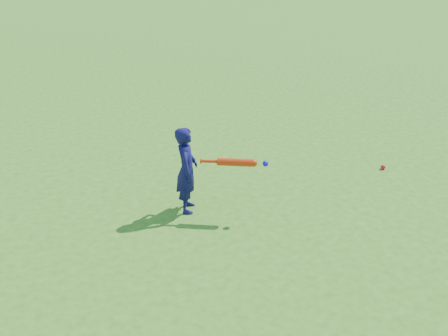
{
  "coord_description": "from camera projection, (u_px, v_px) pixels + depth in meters",
  "views": [
    {
      "loc": [
        -1.14,
        -5.77,
        3.51
      ],
      "look_at": [
        0.3,
        -0.01,
        0.66
      ],
      "focal_mm": 40.0,
      "sensor_mm": 36.0,
      "label": 1
    }
  ],
  "objects": [
    {
      "name": "child",
      "position": [
        187.0,
        170.0,
        6.65
      ],
      "size": [
        0.38,
        0.49,
        1.21
      ],
      "primitive_type": "imported",
      "rotation": [
        0.0,
        0.0,
        1.34
      ],
      "color": "#13104B",
      "rests_on": "ground"
    },
    {
      "name": "bat_swing",
      "position": [
        238.0,
        162.0,
        6.47
      ],
      "size": [
        0.85,
        0.35,
        0.1
      ],
      "rotation": [
        0.0,
        0.0,
        -0.34
      ],
      "color": "red",
      "rests_on": "ground"
    },
    {
      "name": "ground",
      "position": [
        202.0,
        213.0,
        6.81
      ],
      "size": [
        80.0,
        80.0,
        0.0
      ],
      "primitive_type": "plane",
      "color": "#35711B",
      "rests_on": "ground"
    },
    {
      "name": "ground_ball_red",
      "position": [
        383.0,
        167.0,
        8.04
      ],
      "size": [
        0.08,
        0.08,
        0.08
      ],
      "primitive_type": "sphere",
      "color": "red",
      "rests_on": "ground"
    }
  ]
}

